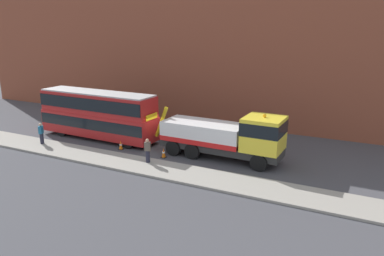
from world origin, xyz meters
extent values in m
plane|color=#424247|center=(0.00, 0.00, 0.00)|extent=(120.00, 120.00, 0.00)
cube|color=gray|center=(0.00, -4.20, 0.07)|extent=(60.00, 2.80, 0.15)
cube|color=brown|center=(0.00, 8.98, 8.00)|extent=(60.00, 1.20, 16.00)
cube|color=#2D2D2D|center=(5.11, -0.21, 0.85)|extent=(9.06, 2.47, 0.55)
cube|color=yellow|center=(8.31, -0.30, 2.28)|extent=(2.67, 2.67, 2.30)
cube|color=black|center=(8.31, -0.30, 2.73)|extent=(2.70, 2.70, 0.90)
cube|color=silver|center=(3.81, -0.17, 1.83)|extent=(6.17, 2.78, 1.40)
cube|color=red|center=(3.81, -0.17, 1.31)|extent=(6.17, 2.83, 0.36)
cylinder|color=#B79914|center=(0.10, -0.07, 2.13)|extent=(1.24, 0.32, 2.52)
sphere|color=orange|center=(8.31, -0.30, 3.55)|extent=(0.24, 0.24, 0.24)
cylinder|color=black|center=(8.44, 0.80, 0.58)|extent=(1.17, 0.37, 1.16)
cylinder|color=black|center=(8.38, -1.42, 0.58)|extent=(1.17, 0.37, 1.16)
cylinder|color=black|center=(3.44, 0.95, 0.58)|extent=(1.17, 0.37, 1.16)
cylinder|color=black|center=(3.38, -1.27, 0.58)|extent=(1.17, 0.37, 1.16)
cylinder|color=black|center=(1.84, 0.99, 0.58)|extent=(1.17, 0.37, 1.16)
cylinder|color=black|center=(1.78, -1.22, 0.58)|extent=(1.17, 0.37, 1.16)
cube|color=#AD1E1E|center=(-6.11, -0.21, 1.29)|extent=(11.07, 2.82, 1.90)
cube|color=#AD1E1E|center=(-6.11, -0.21, 3.09)|extent=(10.84, 2.71, 1.70)
cube|color=black|center=(-6.11, -0.21, 1.54)|extent=(10.96, 2.86, 0.90)
cube|color=black|center=(-6.11, -0.21, 3.19)|extent=(10.74, 2.86, 1.00)
cube|color=#B2B2B2|center=(-6.11, -0.21, 4.00)|extent=(10.62, 2.60, 0.12)
cube|color=yellow|center=(-0.59, -0.37, 2.54)|extent=(0.10, 1.50, 0.44)
cylinder|color=black|center=(-2.18, 0.76, 0.52)|extent=(1.05, 0.33, 1.04)
cylinder|color=black|center=(-2.24, -1.40, 0.52)|extent=(1.05, 0.33, 1.04)
cylinder|color=black|center=(-9.38, 0.96, 0.52)|extent=(1.05, 0.33, 1.04)
cylinder|color=black|center=(-9.44, -1.19, 0.52)|extent=(1.05, 0.33, 1.04)
cylinder|color=#232333|center=(-8.96, -3.81, 0.57)|extent=(0.39, 0.39, 0.85)
cube|color=#1E6084|center=(-8.96, -3.81, 1.31)|extent=(0.39, 0.47, 0.62)
sphere|color=tan|center=(-8.96, -3.81, 1.74)|extent=(0.24, 0.24, 0.24)
cylinder|color=#232333|center=(1.08, -3.63, 0.57)|extent=(0.38, 0.38, 0.85)
cube|color=brown|center=(1.08, -3.63, 1.31)|extent=(0.46, 0.37, 0.62)
sphere|color=tan|center=(1.08, -3.63, 1.74)|extent=(0.24, 0.24, 0.24)
cone|color=orange|center=(-2.58, -1.86, 0.36)|extent=(0.32, 0.32, 0.72)
cylinder|color=white|center=(-2.58, -1.86, 0.40)|extent=(0.21, 0.21, 0.10)
cube|color=black|center=(-2.58, -1.86, 0.02)|extent=(0.36, 0.36, 0.04)
cone|color=orange|center=(1.37, -1.96, 0.36)|extent=(0.32, 0.32, 0.72)
cylinder|color=white|center=(1.37, -1.96, 0.40)|extent=(0.21, 0.21, 0.10)
cube|color=black|center=(1.37, -1.96, 0.02)|extent=(0.36, 0.36, 0.04)
camera|label=1|loc=(14.39, -23.67, 9.20)|focal=34.00mm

